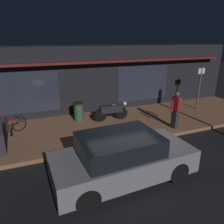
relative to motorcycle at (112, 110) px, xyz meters
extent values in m
plane|color=black|center=(-0.63, -3.43, -0.65)|extent=(60.00, 60.00, 0.00)
cube|color=brown|center=(-0.63, -0.43, -0.57)|extent=(18.00, 4.00, 0.15)
cube|color=black|center=(-0.63, 2.97, 1.15)|extent=(18.00, 2.80, 3.60)
cube|color=#262838|center=(-3.83, 1.55, 0.85)|extent=(3.20, 0.04, 2.00)
cube|color=#262838|center=(2.57, 1.55, 0.85)|extent=(3.20, 0.04, 2.00)
cube|color=#591919|center=(-0.63, 1.32, 2.20)|extent=(16.20, 0.50, 0.12)
cylinder|color=black|center=(-0.58, 0.03, -0.20)|extent=(0.60, 0.15, 0.60)
cylinder|color=black|center=(0.52, -0.02, -0.20)|extent=(0.60, 0.15, 0.60)
cube|color=black|center=(-0.03, 0.00, 0.08)|extent=(1.11, 0.33, 0.36)
ellipsoid|color=black|center=(0.12, -0.01, 0.28)|extent=(0.45, 0.26, 0.20)
sphere|color=#F9EDB7|center=(0.69, -0.03, 0.28)|extent=(0.18, 0.18, 0.18)
cylinder|color=gray|center=(0.49, -0.02, 0.45)|extent=(0.05, 0.55, 0.03)
torus|color=black|center=(-4.18, 0.27, -0.17)|extent=(0.59, 0.37, 0.66)
cube|color=#A51E1E|center=(-4.61, 0.02, 0.05)|extent=(0.80, 0.49, 0.06)
cube|color=brown|center=(-4.83, -0.11, 0.32)|extent=(0.21, 0.17, 0.06)
cylinder|color=#A51E1E|center=(-4.25, 0.23, 0.40)|extent=(0.23, 0.38, 0.02)
cube|color=#28232D|center=(-4.69, -1.71, -0.07)|extent=(0.24, 0.31, 0.85)
cylinder|color=black|center=(-4.43, -1.67, 0.57)|extent=(0.10, 0.10, 0.52)
cube|color=#28232D|center=(2.26, -1.92, -0.07)|extent=(0.25, 0.31, 0.85)
cube|color=maroon|center=(2.26, -1.92, 0.64)|extent=(0.29, 0.42, 0.58)
sphere|color=brown|center=(2.26, -1.92, 1.06)|extent=(0.22, 0.22, 0.22)
cylinder|color=maroon|center=(2.01, -1.97, 0.57)|extent=(0.11, 0.11, 0.52)
cylinder|color=maroon|center=(2.52, -1.87, 0.57)|extent=(0.11, 0.11, 0.52)
cylinder|color=#47474C|center=(5.17, -0.14, 0.70)|extent=(0.09, 0.09, 2.40)
cube|color=beige|center=(5.17, -0.14, 1.65)|extent=(0.44, 0.03, 0.30)
cylinder|color=#2D4C33|center=(-1.52, 0.52, -0.07)|extent=(0.44, 0.44, 0.85)
cylinder|color=black|center=(-1.52, 0.52, 0.39)|extent=(0.48, 0.48, 0.08)
cylinder|color=black|center=(0.03, -3.36, -0.33)|extent=(0.65, 0.25, 0.64)
cylinder|color=black|center=(0.09, -4.92, -0.33)|extent=(0.65, 0.25, 0.64)
cylinder|color=black|center=(-2.67, -3.48, -0.33)|extent=(0.65, 0.25, 0.64)
cylinder|color=black|center=(-2.61, -5.03, -0.33)|extent=(0.65, 0.25, 0.64)
cube|color=slate|center=(-1.29, -4.20, -0.10)|extent=(4.17, 1.93, 0.68)
cube|color=black|center=(-1.44, -4.21, 0.45)|extent=(2.26, 1.69, 0.64)
camera|label=1|loc=(-3.55, -8.99, 3.28)|focal=33.67mm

